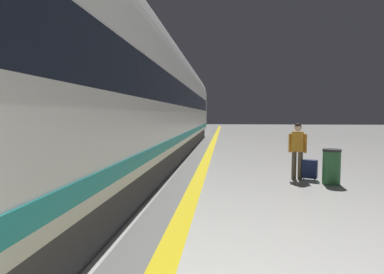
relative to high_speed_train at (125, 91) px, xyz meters
The scene contains 6 objects.
safety_line_strip 3.39m from the high_speed_train, 13.10° to the left, with size 0.36×80.00×0.01m, color yellow.
tactile_edge_band 3.15m from the high_speed_train, 15.75° to the left, with size 0.74×80.00×0.01m, color slate.
high_speed_train is the anchor object (origin of this frame).
passenger_near 5.22m from the high_speed_train, ahead, with size 0.47×0.27×1.56m.
suitcase_near 5.74m from the high_speed_train, ahead, with size 0.44×0.35×0.56m.
waste_bin 6.11m from the high_speed_train, ahead, with size 0.46×0.46×0.91m.
Camera 1 is at (-0.13, 0.19, 1.80)m, focal length 29.85 mm.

